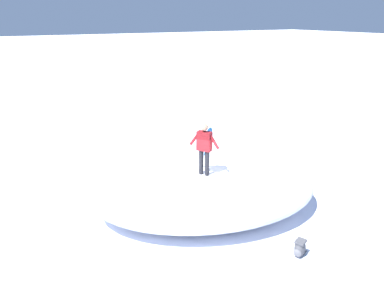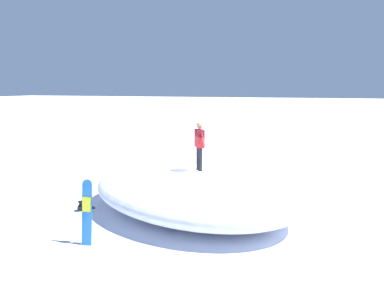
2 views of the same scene
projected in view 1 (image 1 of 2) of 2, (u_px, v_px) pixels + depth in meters
name	position (u px, v px, depth m)	size (l,w,h in m)	color
ground	(206.00, 216.00, 11.75)	(240.00, 240.00, 0.00)	white
snow_mound	(205.00, 189.00, 12.05)	(7.29, 4.92, 1.34)	white
snowboarder_standing	(204.00, 146.00, 11.19)	(0.88, 0.61, 1.63)	black
snowboard_primary_upright	(208.00, 146.00, 15.32)	(0.35, 0.32, 1.73)	#2672BF
backpack_near	(300.00, 248.00, 9.71)	(0.42, 0.56, 0.48)	#4C4C51
backpack_far	(265.00, 171.00, 14.68)	(0.57, 0.48, 0.33)	black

